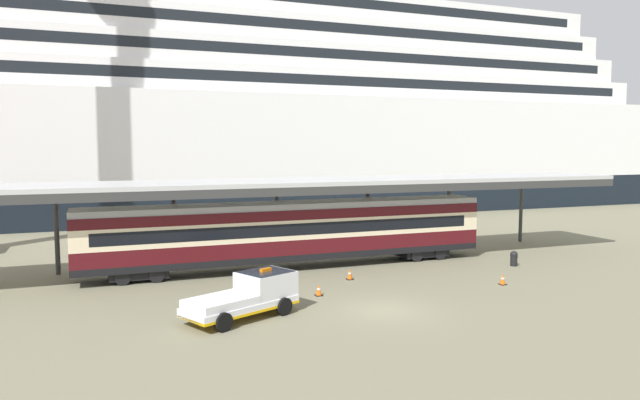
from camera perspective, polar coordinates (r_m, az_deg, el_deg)
The scene contains 9 objects.
ground_plane at distance 27.85m, azimuth 6.21°, elevation -10.56°, with size 400.00×400.00×0.00m, color #736F57.
cruise_ship at distance 70.98m, azimuth -13.89°, elevation 8.10°, with size 122.06×26.92×32.33m.
platform_canopy at distance 36.76m, azimuth -3.01°, elevation 1.56°, with size 47.19×6.07×5.46m.
train_carriage at distance 36.66m, azimuth -2.78°, elevation -3.01°, with size 25.47×2.81×4.11m.
service_truck at distance 26.79m, azimuth -6.79°, elevation -9.02°, with size 5.57×3.99×2.02m.
traffic_cone_near at distance 30.23m, azimuth -0.12°, elevation -8.69°, with size 0.36×0.36×0.60m.
traffic_cone_mid at distance 33.81m, azimuth 2.89°, elevation -7.18°, with size 0.36×0.36×0.62m.
traffic_cone_far at distance 34.05m, azimuth 17.24°, elevation -7.33°, with size 0.36×0.36×0.61m.
quay_bollard at distance 39.44m, azimuth 18.23°, elevation -5.33°, with size 0.48×0.48×0.96m.
Camera 1 is at (-12.38, -23.78, 7.57)m, focal length 33.11 mm.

